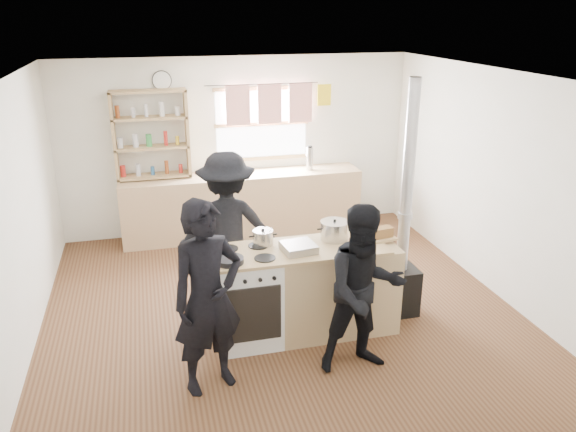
% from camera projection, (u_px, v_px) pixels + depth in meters
% --- Properties ---
extents(ground, '(5.00, 5.00, 0.01)m').
position_uv_depth(ground, '(279.00, 307.00, 6.22)').
color(ground, brown).
rests_on(ground, ground).
extents(back_counter, '(3.40, 0.55, 0.90)m').
position_uv_depth(back_counter, '(243.00, 204.00, 8.07)').
color(back_counter, tan).
rests_on(back_counter, ground).
extents(shelving_unit, '(1.00, 0.28, 1.20)m').
position_uv_depth(shelving_unit, '(151.00, 134.00, 7.53)').
color(shelving_unit, tan).
rests_on(shelving_unit, back_counter).
extents(thermos, '(0.10, 0.10, 0.33)m').
position_uv_depth(thermos, '(310.00, 159.00, 8.09)').
color(thermos, silver).
rests_on(thermos, back_counter).
extents(cooking_island, '(1.97, 0.64, 0.93)m').
position_uv_depth(cooking_island, '(306.00, 290.00, 5.59)').
color(cooking_island, white).
rests_on(cooking_island, ground).
extents(skillet_greens, '(0.35, 0.35, 0.05)m').
position_uv_depth(skillet_greens, '(230.00, 260.00, 5.09)').
color(skillet_greens, black).
rests_on(skillet_greens, cooking_island).
extents(roast_tray, '(0.33, 0.32, 0.08)m').
position_uv_depth(roast_tray, '(299.00, 247.00, 5.33)').
color(roast_tray, silver).
rests_on(roast_tray, cooking_island).
extents(stockpot_stove, '(0.20, 0.20, 0.17)m').
position_uv_depth(stockpot_stove, '(263.00, 237.00, 5.47)').
color(stockpot_stove, '#B3B3B6').
rests_on(stockpot_stove, cooking_island).
extents(stockpot_counter, '(0.29, 0.29, 0.21)m').
position_uv_depth(stockpot_counter, '(334.00, 230.00, 5.58)').
color(stockpot_counter, '#B8B8BA').
rests_on(stockpot_counter, cooking_island).
extents(bread_board, '(0.31, 0.24, 0.12)m').
position_uv_depth(bread_board, '(381.00, 234.00, 5.61)').
color(bread_board, tan).
rests_on(bread_board, cooking_island).
extents(flue_heater, '(0.35, 0.35, 2.50)m').
position_uv_depth(flue_heater, '(402.00, 257.00, 5.89)').
color(flue_heater, black).
rests_on(flue_heater, ground).
extents(person_near_left, '(0.72, 0.59, 1.71)m').
position_uv_depth(person_near_left, '(208.00, 298.00, 4.64)').
color(person_near_left, black).
rests_on(person_near_left, ground).
extents(person_near_right, '(0.77, 0.60, 1.57)m').
position_uv_depth(person_near_right, '(364.00, 290.00, 4.92)').
color(person_near_right, black).
rests_on(person_near_right, ground).
extents(person_far, '(1.13, 0.70, 1.69)m').
position_uv_depth(person_far, '(227.00, 227.00, 6.15)').
color(person_far, black).
rests_on(person_far, ground).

